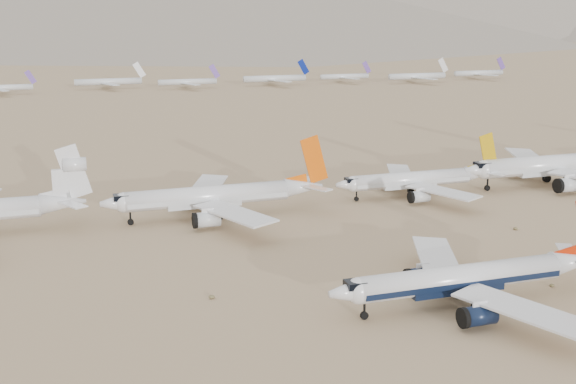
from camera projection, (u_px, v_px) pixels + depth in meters
The scene contains 6 objects.
ground at pixel (426, 309), 110.85m from camera, with size 7000.00×7000.00×0.00m, color #907454.
main_airliner at pixel (472, 277), 111.57m from camera, with size 45.80×44.74×16.16m.
row2_navy_widebody at pixel (559, 165), 188.90m from camera, with size 54.19×52.99×19.28m.
row2_gold_tail at pixel (418, 179), 177.64m from camera, with size 41.86×40.94×14.90m.
row2_orange_tail at pixel (217, 196), 158.99m from camera, with size 48.50×47.44×17.30m.
distant_storage_row at pixel (95, 84), 407.65m from camera, with size 526.63×62.02×13.50m.
Camera 1 is at (-52.56, -91.22, 44.46)m, focal length 45.00 mm.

